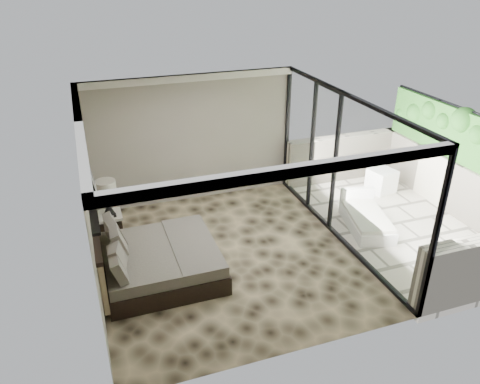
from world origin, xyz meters
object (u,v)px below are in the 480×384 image
object	(u,v)px
nightstand	(110,227)
table_lamp	(107,193)
bed	(155,260)
ottoman	(381,180)
lounger	(366,219)

from	to	relation	value
nightstand	table_lamp	bearing A→B (deg)	62.71
bed	nightstand	bearing A→B (deg)	111.50
nightstand	ottoman	distance (m)	6.14
bed	nightstand	xyz separation A→B (m)	(-0.60, 1.52, -0.09)
bed	nightstand	size ratio (longest dim) A/B	4.17
table_lamp	lounger	distance (m)	5.10
bed	lounger	world-z (taller)	bed
lounger	bed	bearing A→B (deg)	-162.85
nightstand	table_lamp	world-z (taller)	table_lamp
nightstand	lounger	distance (m)	5.06
table_lamp	ottoman	xyz separation A→B (m)	(6.12, 0.01, -0.69)
nightstand	table_lamp	distance (m)	0.72
nightstand	ottoman	size ratio (longest dim) A/B	0.89
table_lamp	lounger	world-z (taller)	table_lamp
bed	ottoman	distance (m)	5.75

